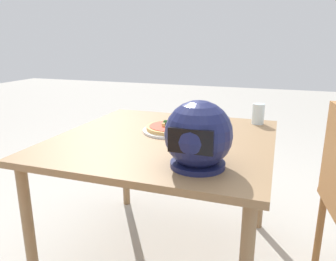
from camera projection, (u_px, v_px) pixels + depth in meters
ground_plane at (165, 256)px, 1.82m from camera, size 14.00×14.00×0.00m
dining_table at (165, 150)px, 1.65m from camera, size 1.07×1.08×0.70m
pizza_plate at (171, 130)px, 1.73m from camera, size 0.30×0.30×0.01m
pizza at (171, 127)px, 1.73m from camera, size 0.27×0.27×0.05m
motorcycle_helmet at (198, 136)px, 1.22m from camera, size 0.26×0.26×0.26m
drinking_glass at (258, 114)px, 1.88m from camera, size 0.07×0.07×0.12m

